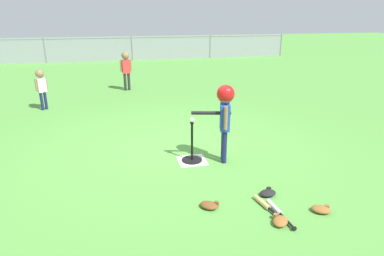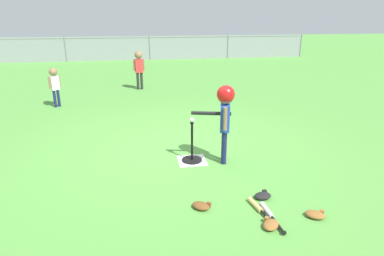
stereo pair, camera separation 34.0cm
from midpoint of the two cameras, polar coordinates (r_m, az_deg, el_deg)
ground_plane at (r=5.73m, az=-4.81°, el=-3.57°), size 60.00×60.00×0.00m
home_plate at (r=5.26m, az=-1.86°, el=-5.65°), size 0.44×0.44×0.01m
batting_tee at (r=5.22m, az=-1.87°, el=-4.70°), size 0.32×0.32×0.64m
baseball_on_tee at (r=5.01m, az=-1.94°, el=1.38°), size 0.07×0.07×0.07m
batter_child at (r=4.95m, az=3.73°, el=3.46°), size 0.64×0.34×1.22m
fielder_deep_left at (r=8.72m, az=-25.68°, el=6.84°), size 0.24×0.21×0.97m
fielder_deep_center at (r=10.18m, az=-12.31°, el=10.49°), size 0.34×0.23×1.15m
spare_bat_silver at (r=4.07m, az=12.07°, el=-13.72°), size 0.09×0.59×0.06m
spare_bat_wood at (r=4.14m, az=10.14°, el=-12.97°), size 0.16×0.58×0.06m
glove_by_plate at (r=4.21m, az=19.26°, el=-13.19°), size 0.27×0.25×0.07m
glove_near_bats at (r=3.88m, az=12.50°, el=-15.47°), size 0.27×0.27×0.07m
glove_tossed_aside at (r=4.38m, az=10.79°, el=-11.01°), size 0.24×0.20×0.07m
glove_outfield_drop at (r=4.06m, az=0.54°, el=-13.26°), size 0.27×0.27×0.07m
outfield_fence at (r=16.93m, az=-10.93°, el=13.49°), size 16.06×0.06×1.15m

